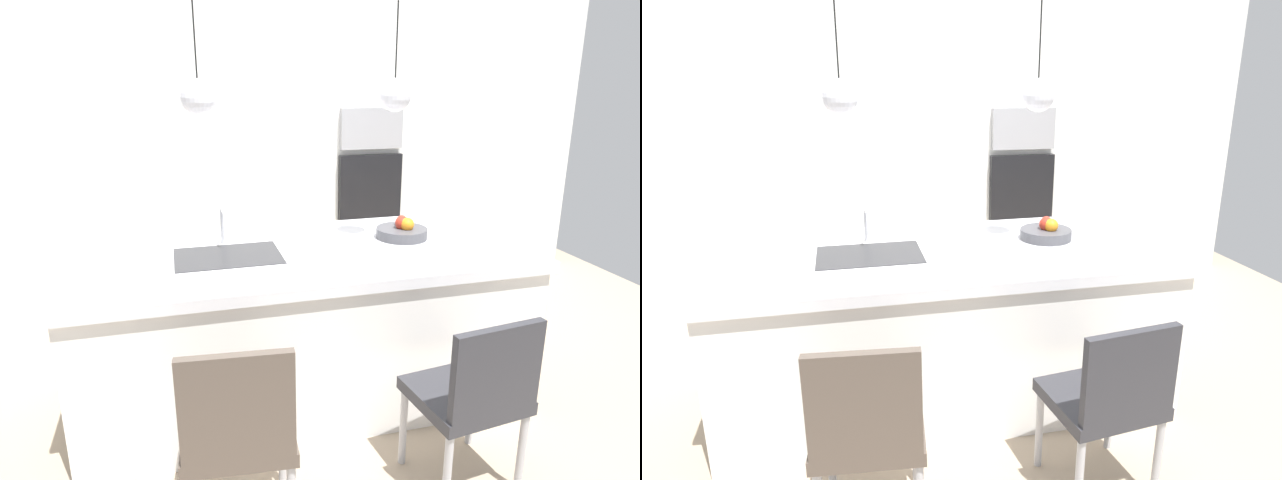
{
  "view_description": "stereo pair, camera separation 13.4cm",
  "coord_description": "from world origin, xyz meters",
  "views": [
    {
      "loc": [
        -0.66,
        -2.78,
        1.81
      ],
      "look_at": [
        0.1,
        0.0,
        0.93
      ],
      "focal_mm": 30.49,
      "sensor_mm": 36.0,
      "label": 1
    },
    {
      "loc": [
        -0.53,
        -2.81,
        1.81
      ],
      "look_at": [
        0.1,
        0.0,
        0.93
      ],
      "focal_mm": 30.49,
      "sensor_mm": 36.0,
      "label": 2
    }
  ],
  "objects": [
    {
      "name": "floor",
      "position": [
        0.0,
        0.0,
        0.0
      ],
      "size": [
        6.6,
        6.6,
        0.0
      ],
      "primitive_type": "plane",
      "color": "tan",
      "rests_on": "ground"
    },
    {
      "name": "back_wall",
      "position": [
        0.0,
        1.65,
        1.3
      ],
      "size": [
        6.0,
        0.1,
        2.6
      ],
      "primitive_type": "cube",
      "color": "white",
      "rests_on": "ground"
    },
    {
      "name": "kitchen_island",
      "position": [
        0.0,
        0.0,
        0.44
      ],
      "size": [
        2.47,
        1.11,
        0.88
      ],
      "color": "white",
      "rests_on": "ground"
    },
    {
      "name": "sink_basin",
      "position": [
        -0.41,
        0.0,
        0.88
      ],
      "size": [
        0.56,
        0.4,
        0.02
      ],
      "primitive_type": "cube",
      "color": "#2D2D30",
      "rests_on": "kitchen_island"
    },
    {
      "name": "faucet",
      "position": [
        -0.41,
        0.21,
        1.03
      ],
      "size": [
        0.02,
        0.17,
        0.22
      ],
      "color": "silver",
      "rests_on": "kitchen_island"
    },
    {
      "name": "fruit_bowl",
      "position": [
        0.63,
        0.07,
        0.93
      ],
      "size": [
        0.3,
        0.3,
        0.13
      ],
      "color": "#4C4C51",
      "rests_on": "kitchen_island"
    },
    {
      "name": "microwave",
      "position": [
        0.98,
        1.58,
        1.38
      ],
      "size": [
        0.54,
        0.08,
        0.34
      ],
      "primitive_type": "cube",
      "color": "#9E9EA3",
      "rests_on": "back_wall"
    },
    {
      "name": "oven",
      "position": [
        0.98,
        1.58,
        0.88
      ],
      "size": [
        0.56,
        0.08,
        0.56
      ],
      "primitive_type": "cube",
      "color": "black",
      "rests_on": "back_wall"
    },
    {
      "name": "chair_near",
      "position": [
        -0.49,
        -0.97,
        0.5
      ],
      "size": [
        0.48,
        0.47,
        0.89
      ],
      "color": "brown",
      "rests_on": "ground"
    },
    {
      "name": "chair_middle",
      "position": [
        0.53,
        -0.96,
        0.49
      ],
      "size": [
        0.5,
        0.47,
        0.85
      ],
      "color": "#333338",
      "rests_on": "ground"
    },
    {
      "name": "pendant_light_left",
      "position": [
        -0.51,
        0.0,
        1.71
      ],
      "size": [
        0.18,
        0.18,
        0.78
      ],
      "color": "silver"
    },
    {
      "name": "pendant_light_right",
      "position": [
        0.51,
        0.0,
        1.71
      ],
      "size": [
        0.18,
        0.18,
        0.78
      ],
      "color": "silver"
    }
  ]
}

